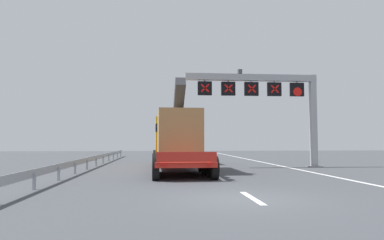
# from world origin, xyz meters

# --- Properties ---
(ground) EXTENTS (112.00, 112.00, 0.00)m
(ground) POSITION_xyz_m (0.00, 0.00, 0.00)
(ground) COLOR #424449
(lane_markings) EXTENTS (0.20, 57.38, 0.01)m
(lane_markings) POSITION_xyz_m (0.37, 21.39, 0.01)
(lane_markings) COLOR silver
(lane_markings) RESTS_ON ground
(edge_line_right) EXTENTS (0.20, 63.00, 0.01)m
(edge_line_right) POSITION_xyz_m (6.20, 12.00, 0.01)
(edge_line_right) COLOR silver
(edge_line_right) RESTS_ON ground
(overhead_lane_gantry) EXTENTS (9.40, 0.90, 6.72)m
(overhead_lane_gantry) POSITION_xyz_m (4.90, 12.72, 5.10)
(overhead_lane_gantry) COLOR #9EA0A5
(overhead_lane_gantry) RESTS_ON ground
(heavy_haul_truck_red) EXTENTS (3.26, 14.11, 5.30)m
(heavy_haul_truck_red) POSITION_xyz_m (-1.53, 12.77, 1.99)
(heavy_haul_truck_red) COLOR red
(heavy_haul_truck_red) RESTS_ON ground
(guardrail_left) EXTENTS (0.13, 34.33, 0.76)m
(guardrail_left) POSITION_xyz_m (-7.19, 15.16, 0.56)
(guardrail_left) COLOR #999EA3
(guardrail_left) RESTS_ON ground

